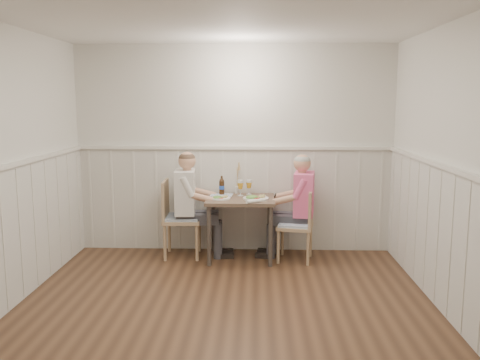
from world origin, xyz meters
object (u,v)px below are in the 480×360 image
(dining_table, at_px, (241,207))
(chair_right, at_px, (300,222))
(grass_vase, at_px, (237,179))
(chair_left, at_px, (177,215))
(man_in_pink, at_px, (300,214))
(beer_bottle, at_px, (222,186))
(diner_cream, at_px, (189,213))

(dining_table, bearing_deg, chair_right, -5.02)
(grass_vase, bearing_deg, chair_right, -25.85)
(chair_right, xyz_separation_m, chair_left, (-1.49, 0.13, 0.05))
(man_in_pink, xyz_separation_m, beer_bottle, (-0.97, 0.17, 0.31))
(beer_bottle, xyz_separation_m, grass_vase, (0.18, 0.09, 0.08))
(dining_table, distance_m, diner_cream, 0.64)
(chair_left, bearing_deg, beer_bottle, 16.22)
(dining_table, relative_size, beer_bottle, 3.46)
(chair_left, bearing_deg, man_in_pink, -0.54)
(diner_cream, bearing_deg, dining_table, -4.63)
(diner_cream, distance_m, beer_bottle, 0.52)
(dining_table, relative_size, grass_vase, 1.96)
(man_in_pink, bearing_deg, diner_cream, 179.91)
(dining_table, distance_m, grass_vase, 0.43)
(dining_table, xyz_separation_m, grass_vase, (-0.06, 0.31, 0.30))
(dining_table, xyz_separation_m, man_in_pink, (0.72, 0.05, -0.10))
(chair_left, xyz_separation_m, man_in_pink, (1.50, -0.01, 0.03))
(beer_bottle, relative_size, grass_vase, 0.57)
(beer_bottle, height_order, grass_vase, grass_vase)
(beer_bottle, bearing_deg, grass_vase, 26.59)
(chair_right, bearing_deg, chair_left, 175.17)
(dining_table, xyz_separation_m, chair_left, (-0.78, 0.06, -0.13))
(chair_right, distance_m, beer_bottle, 1.06)
(chair_right, xyz_separation_m, diner_cream, (-1.34, 0.11, 0.09))
(beer_bottle, distance_m, grass_vase, 0.22)
(chair_right, xyz_separation_m, beer_bottle, (-0.95, 0.28, 0.39))
(chair_right, relative_size, beer_bottle, 3.69)
(beer_bottle, bearing_deg, diner_cream, -156.88)
(chair_left, xyz_separation_m, grass_vase, (0.72, 0.25, 0.42))
(dining_table, relative_size, chair_right, 0.94)
(chair_left, bearing_deg, diner_cream, -4.81)
(chair_left, height_order, diner_cream, diner_cream)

